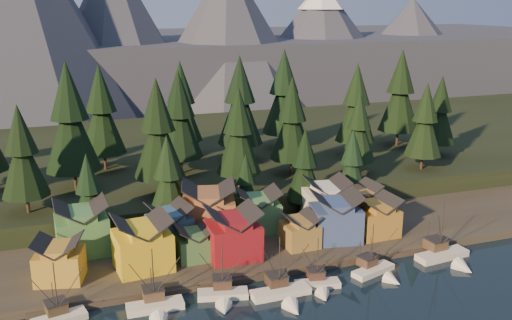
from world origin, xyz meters
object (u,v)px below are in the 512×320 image
object	(u,v)px
boat_1	(156,300)
house_front_1	(142,241)
house_back_0	(82,226)
boat_4	(319,279)
boat_5	(378,265)
boat_6	(447,250)
boat_3	(283,287)
house_front_0	(59,258)
house_back_1	(169,224)
boat_0	(60,312)
boat_2	(223,288)

from	to	relation	value
boat_1	house_front_1	bearing A→B (deg)	90.64
house_front_1	house_back_0	world-z (taller)	house_back_0
boat_4	boat_5	size ratio (longest dim) A/B	0.95
boat_4	boat_6	size ratio (longest dim) A/B	0.80
boat_5	house_back_0	world-z (taller)	house_back_0
boat_4	house_back_0	size ratio (longest dim) A/B	0.96
boat_3	house_front_0	world-z (taller)	boat_3
house_front_0	house_front_1	world-z (taller)	house_front_1
boat_5	house_front_0	xyz separation A→B (m)	(-54.68, 14.26, 3.59)
boat_1	house_back_1	distance (m)	22.97
boat_0	boat_4	size ratio (longest dim) A/B	1.11
boat_0	boat_6	size ratio (longest dim) A/B	0.89
boat_5	house_back_0	size ratio (longest dim) A/B	1.01
boat_3	house_back_1	xyz separation A→B (m)	(-14.46, 24.30, 3.89)
boat_2	house_back_1	world-z (taller)	house_back_1
house_front_0	house_front_1	xyz separation A→B (m)	(14.32, -0.23, 1.14)
boat_2	house_front_1	distance (m)	17.97
boat_0	house_front_0	world-z (taller)	boat_0
boat_0	boat_1	size ratio (longest dim) A/B	0.95
boat_0	boat_2	distance (m)	25.88
boat_1	boat_5	xyz separation A→B (m)	(40.50, -0.38, -0.28)
boat_5	boat_3	bearing A→B (deg)	169.17
boat_2	house_front_0	distance (m)	29.06
house_front_1	house_back_1	xyz separation A→B (m)	(6.44, 8.03, -0.69)
boat_1	boat_3	size ratio (longest dim) A/B	1.00
boat_3	house_back_1	world-z (taller)	boat_3
boat_3	boat_4	size ratio (longest dim) A/B	1.17
boat_4	house_front_1	xyz separation A→B (m)	(-27.99, 15.26, 4.78)
boat_4	boat_6	xyz separation A→B (m)	(28.16, 2.04, 0.37)
boat_3	boat_5	bearing A→B (deg)	5.57
boat_5	boat_6	xyz separation A→B (m)	(15.78, 0.82, 0.32)
boat_0	house_back_0	xyz separation A→B (m)	(4.76, 23.00, 4.71)
house_front_0	house_front_1	size ratio (longest dim) A/B	0.89
boat_5	boat_6	world-z (taller)	boat_6
house_back_0	house_front_0	bearing A→B (deg)	-115.96
boat_2	boat_4	size ratio (longest dim) A/B	1.10
boat_0	boat_5	distance (m)	55.08
boat_1	boat_5	distance (m)	40.50
boat_4	house_front_1	size ratio (longest dim) A/B	0.95
boat_2	house_front_1	xyz separation A→B (m)	(-11.18, 13.31, 4.55)
boat_3	boat_2	bearing A→B (deg)	162.13
boat_3	house_front_1	size ratio (longest dim) A/B	1.11
boat_6	house_back_1	distance (m)	54.18
house_front_0	boat_4	bearing A→B (deg)	-6.30
house_front_0	boat_6	bearing A→B (deg)	3.00
boat_2	boat_4	world-z (taller)	boat_2
boat_0	boat_3	bearing A→B (deg)	-19.24
house_front_1	boat_4	bearing A→B (deg)	-34.17
boat_6	house_front_1	distance (m)	57.85
boat_4	house_front_1	bearing A→B (deg)	161.97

